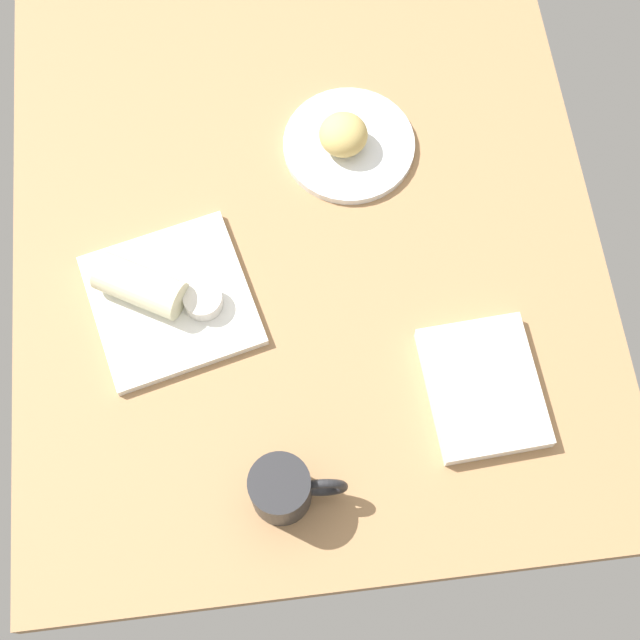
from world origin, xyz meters
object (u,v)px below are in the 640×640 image
(scone_pastry, at_px, (343,135))
(coffee_mug, at_px, (284,489))
(square_plate, at_px, (171,300))
(breakfast_wrap, at_px, (140,286))
(sauce_cup, at_px, (203,300))
(book_stack, at_px, (483,387))
(round_plate, at_px, (349,145))

(scone_pastry, bearing_deg, coffee_mug, -15.52)
(scone_pastry, relative_size, square_plate, 0.34)
(breakfast_wrap, bearing_deg, sauce_cup, -77.36)
(breakfast_wrap, distance_m, book_stack, 0.52)
(breakfast_wrap, bearing_deg, scone_pastry, -25.99)
(square_plate, relative_size, sauce_cup, 3.99)
(sauce_cup, distance_m, coffee_mug, 0.31)
(round_plate, height_order, sauce_cup, sauce_cup)
(sauce_cup, distance_m, breakfast_wrap, 0.09)
(sauce_cup, xyz_separation_m, coffee_mug, (0.29, 0.09, 0.02))
(square_plate, bearing_deg, coffee_mug, 24.10)
(round_plate, xyz_separation_m, coffee_mug, (0.55, -0.16, 0.04))
(scone_pastry, height_order, square_plate, scone_pastry)
(coffee_mug, bearing_deg, scone_pastry, 164.48)
(breakfast_wrap, distance_m, coffee_mug, 0.37)
(book_stack, bearing_deg, sauce_cup, -114.35)
(square_plate, xyz_separation_m, book_stack, (0.19, 0.44, 0.00))
(square_plate, xyz_separation_m, breakfast_wrap, (-0.01, -0.04, 0.04))
(scone_pastry, distance_m, book_stack, 0.45)
(square_plate, relative_size, book_stack, 1.10)
(square_plate, bearing_deg, breakfast_wrap, -107.30)
(square_plate, height_order, breakfast_wrap, breakfast_wrap)
(round_plate, bearing_deg, sauce_cup, -44.68)
(round_plate, relative_size, scone_pastry, 2.74)
(scone_pastry, xyz_separation_m, breakfast_wrap, (0.22, -0.33, 0.00))
(scone_pastry, height_order, breakfast_wrap, same)
(scone_pastry, relative_size, coffee_mug, 0.58)
(round_plate, distance_m, square_plate, 0.38)
(book_stack, distance_m, coffee_mug, 0.32)
(breakfast_wrap, height_order, book_stack, breakfast_wrap)
(breakfast_wrap, xyz_separation_m, coffee_mug, (0.32, 0.18, 0.00))
(coffee_mug, bearing_deg, sauce_cup, -163.13)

